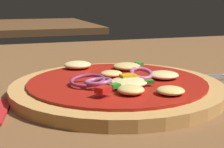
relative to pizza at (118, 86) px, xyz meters
The scene contains 3 objects.
dining_table 0.03m from the pizza, 155.23° to the left, with size 1.25×1.00×0.03m.
pizza is the anchor object (origin of this frame).
background_table 1.25m from the pizza, 95.50° to the left, with size 0.80×0.68×0.03m.
Camera 1 is at (-0.11, -0.39, 0.14)m, focal length 54.12 mm.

